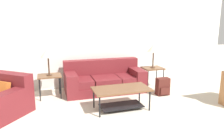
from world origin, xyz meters
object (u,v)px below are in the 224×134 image
Objects in this scene: couch at (104,80)px; table_lamp_left at (48,53)px; armchair at (0,101)px; side_table_left at (49,78)px; side_table_right at (153,70)px; table_lamp_right at (154,48)px; backpack at (163,87)px; coffee_table at (121,94)px.

couch is 1.63m from table_lamp_left.
armchair is 1.27m from side_table_left.
side_table_right is at bearing 0.00° from side_table_left.
table_lamp_right reaches higher than side_table_right.
backpack is at bearing -95.82° from side_table_right.
side_table_left is 2.85m from backpack.
table_lamp_right is at bearing 11.06° from armchair.
couch is 3.69× the size of side_table_left.
coffee_table is 2.72× the size of backpack.
couch reaches higher than backpack.
side_table_right is at bearing 41.34° from coffee_table.
armchair is 1.16× the size of coffee_table.
table_lamp_right reaches higher than couch.
couch is at bearing 149.98° from backpack.
couch reaches higher than side_table_right.
coffee_table is 1.87m from side_table_right.
table_lamp_left is (-1.41, -0.08, 0.82)m from couch.
couch reaches higher than side_table_left.
side_table_left is (-1.41, -0.08, 0.21)m from couch.
table_lamp_left is (-0.00, 0.00, 0.60)m from side_table_left.
side_table_right is (1.40, 1.23, 0.16)m from coffee_table.
armchair reaches higher than backpack.
table_lamp_left is at bearing 180.00° from side_table_right.
couch is at bearing 90.44° from coffee_table.
table_lamp_left and table_lamp_right have the same top height.
coffee_table reaches higher than backpack.
coffee_table is 2.13× the size of side_table_left.
armchair is 2.10× the size of table_lamp_right.
side_table_left is at bearing 36.64° from armchair.
coffee_table is 1.88m from side_table_left.
table_lamp_right is (0.00, 0.00, 0.60)m from side_table_right.
side_table_left is 1.00× the size of side_table_right.
table_lamp_right is at bearing 0.00° from table_lamp_left.
backpack is (-0.07, -0.69, -0.89)m from table_lamp_right.
table_lamp_right is at bearing 41.34° from coffee_table.
armchair is at bearing -143.36° from side_table_left.
coffee_table is 1.81× the size of table_lamp_left.
armchair is 2.48× the size of side_table_left.
armchair is 2.47m from coffee_table.
couch is at bearing 176.70° from table_lamp_right.
side_table_left is (1.00, 0.75, 0.22)m from armchair.
table_lamp_right reaches higher than coffee_table.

